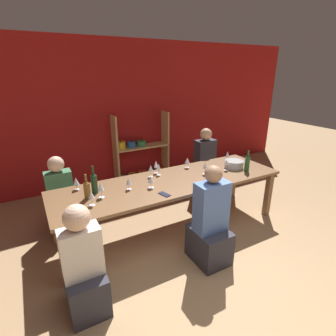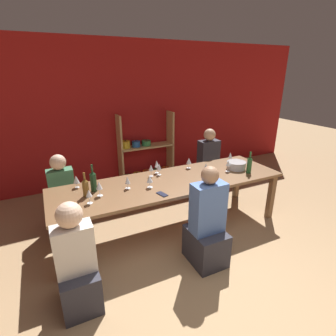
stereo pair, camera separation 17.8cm
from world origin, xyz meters
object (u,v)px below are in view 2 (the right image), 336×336
wine_bottle_green (86,187)px  wine_glass_white_b (150,179)px  mixing_bowl (236,165)px  wine_glass_white_c (159,167)px  shelf_unit (146,158)px  wine_glass_red_b (127,180)px  dining_table (171,185)px  wine_glass_white_a (89,194)px  wine_glass_empty_a (76,180)px  person_far_b (208,170)px  wine_glass_red_d (157,164)px  wine_glass_red_c (230,156)px  wine_glass_red_e (206,167)px  person_near_a (207,229)px  wine_bottle_dark (93,181)px  person_far_a (64,200)px  person_near_b (77,269)px  cell_phone (162,194)px  wine_bottle_amber (249,165)px  wine_glass_white_d (151,168)px  wine_glass_red_a (99,186)px  wine_glass_empty_b (228,164)px

wine_bottle_green → wine_glass_white_b: 0.78m
mixing_bowl → wine_glass_white_c: bearing=166.2°
shelf_unit → wine_glass_red_b: shelf_unit is taller
dining_table → wine_glass_white_a: 1.14m
wine_glass_empty_a → person_far_b: size_ratio=0.13×
wine_glass_red_b → wine_glass_red_d: 0.64m
wine_glass_red_c → wine_glass_red_e: 0.67m
mixing_bowl → wine_glass_white_a: 2.21m
wine_glass_white_b → person_near_a: 0.92m
wine_glass_white_b → person_far_b: (1.45, 0.82, -0.40)m
wine_bottle_green → wine_bottle_dark: 0.15m
wine_bottle_green → wine_bottle_dark: (0.11, 0.10, 0.02)m
dining_table → wine_glass_red_b: size_ratio=19.15×
person_far_a → person_near_b: bearing=89.0°
wine_glass_red_e → person_far_b: 1.05m
wine_glass_red_e → cell_phone: bearing=-159.6°
mixing_bowl → person_far_a: 2.58m
wine_glass_red_c → mixing_bowl: bearing=-106.1°
mixing_bowl → wine_glass_empty_a: wine_glass_empty_a is taller
wine_bottle_green → wine_glass_empty_a: (-0.07, 0.30, -0.01)m
wine_bottle_amber → wine_glass_red_b: bearing=171.8°
wine_bottle_amber → wine_glass_red_b: size_ratio=1.93×
shelf_unit → wine_glass_white_d: size_ratio=7.80×
wine_glass_white_c → shelf_unit: bearing=75.6°
wine_glass_red_c → person_near_b: bearing=-158.0°
cell_phone → person_far_b: (1.40, 1.07, -0.30)m
dining_table → wine_glass_red_e: wine_glass_red_e is taller
shelf_unit → cell_phone: bearing=-106.2°
dining_table → wine_glass_white_c: (-0.06, 0.27, 0.19)m
wine_glass_red_e → person_near_b: person_near_b is taller
person_far_b → wine_bottle_dark: bearing=16.3°
wine_glass_white_c → wine_glass_red_e: size_ratio=0.97×
wine_bottle_dark → wine_glass_white_c: wine_bottle_dark is taller
wine_bottle_green → wine_bottle_amber: 2.27m
wine_glass_red_a → wine_glass_empty_b: 1.87m
wine_glass_white_a → wine_bottle_dark: bearing=70.2°
wine_glass_red_c → person_near_b: person_near_b is taller
wine_glass_red_a → cell_phone: bearing=-23.4°
shelf_unit → person_near_b: bearing=-122.7°
wine_glass_red_a → wine_glass_white_c: 0.96m
wine_glass_red_a → wine_bottle_green: bearing=156.5°
person_near_a → person_near_b: size_ratio=1.08×
person_near_b → person_near_a: bearing=0.1°
wine_bottle_dark → wine_glass_red_c: (2.16, 0.09, -0.01)m
wine_glass_empty_b → wine_glass_empty_a: bearing=169.7°
wine_bottle_green → wine_glass_red_d: bearing=17.0°
wine_glass_white_a → person_near_a: person_near_a is taller
wine_glass_red_b → person_near_a: person_near_a is taller
wine_glass_white_b → person_near_b: 1.33m
wine_glass_white_d → person_near_a: 1.17m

